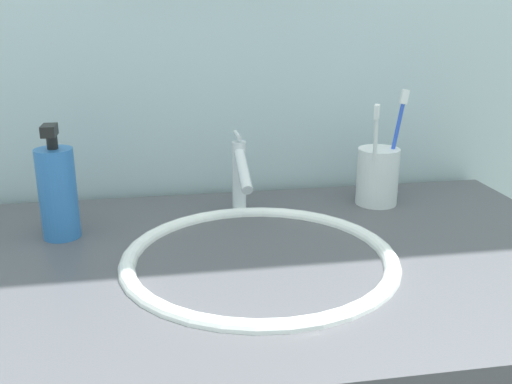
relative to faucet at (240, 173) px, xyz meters
name	(u,v)px	position (x,y,z in m)	size (l,w,h in m)	color
sink_basin	(260,285)	(0.00, -0.19, -0.11)	(0.39, 0.39, 0.12)	white
faucet	(240,173)	(0.00, 0.00, 0.00)	(0.02, 0.14, 0.14)	silver
toothbrush_cup	(377,176)	(0.25, 0.01, -0.02)	(0.07, 0.07, 0.10)	white
toothbrush_white	(375,150)	(0.23, -0.02, 0.04)	(0.02, 0.03, 0.18)	white
toothbrush_blue	(395,140)	(0.27, 0.01, 0.05)	(0.04, 0.01, 0.20)	blue
soap_dispenser	(58,192)	(-0.29, -0.06, 0.00)	(0.06, 0.06, 0.18)	#3372BF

